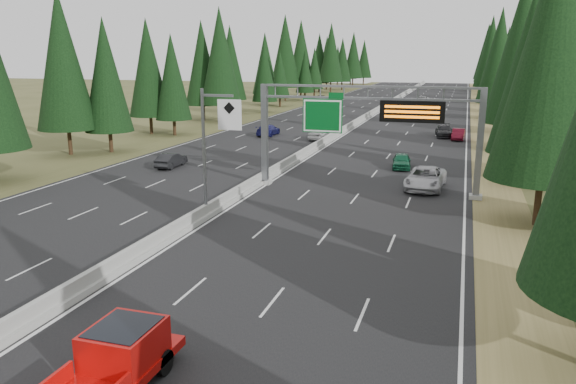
# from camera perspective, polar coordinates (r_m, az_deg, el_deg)

# --- Properties ---
(road) EXTENTS (32.00, 260.00, 0.08)m
(road) POSITION_cam_1_polar(r_m,az_deg,el_deg) (87.65, 7.49, 7.10)
(road) COLOR black
(road) RESTS_ON ground
(shoulder_right) EXTENTS (3.60, 260.00, 0.06)m
(shoulder_right) POSITION_cam_1_polar(r_m,az_deg,el_deg) (86.40, 19.26, 6.35)
(shoulder_right) COLOR olive
(shoulder_right) RESTS_ON ground
(shoulder_left) EXTENTS (3.60, 260.00, 0.06)m
(shoulder_left) POSITION_cam_1_polar(r_m,az_deg,el_deg) (92.38, -3.53, 7.52)
(shoulder_left) COLOR #414620
(shoulder_left) RESTS_ON ground
(median_barrier) EXTENTS (0.70, 260.00, 0.85)m
(median_barrier) POSITION_cam_1_polar(r_m,az_deg,el_deg) (87.61, 7.50, 7.34)
(median_barrier) COLOR #959690
(median_barrier) RESTS_ON road
(sign_gantry) EXTENTS (16.75, 0.98, 7.80)m
(sign_gantry) POSITION_cam_1_polar(r_m,az_deg,el_deg) (41.39, 8.87, 7.01)
(sign_gantry) COLOR slate
(sign_gantry) RESTS_ON road
(hov_sign_pole) EXTENTS (2.80, 0.50, 8.00)m
(hov_sign_pole) POSITION_cam_1_polar(r_m,az_deg,el_deg) (34.38, -7.70, 4.78)
(hov_sign_pole) COLOR slate
(hov_sign_pole) RESTS_ON road
(tree_row_right) EXTENTS (11.68, 241.13, 18.97)m
(tree_row_right) POSITION_cam_1_polar(r_m,az_deg,el_deg) (79.39, 22.89, 12.26)
(tree_row_right) COLOR black
(tree_row_right) RESTS_ON ground
(tree_row_left) EXTENTS (12.38, 239.60, 19.00)m
(tree_row_left) POSITION_cam_1_polar(r_m,az_deg,el_deg) (82.48, -9.70, 13.14)
(tree_row_left) COLOR black
(tree_row_left) RESTS_ON ground
(silver_minivan) EXTENTS (3.05, 5.96, 1.61)m
(silver_minivan) POSITION_cam_1_polar(r_m,az_deg,el_deg) (43.98, 13.79, 1.37)
(silver_minivan) COLOR #B7B6BB
(silver_minivan) RESTS_ON road
(red_pickup) EXTENTS (2.07, 5.79, 1.89)m
(red_pickup) POSITION_cam_1_polar(r_m,az_deg,el_deg) (18.35, -17.05, -15.86)
(red_pickup) COLOR black
(red_pickup) RESTS_ON road
(car_ahead_green) EXTENTS (1.96, 4.08, 1.34)m
(car_ahead_green) POSITION_cam_1_polar(r_m,az_deg,el_deg) (51.55, 11.46, 3.12)
(car_ahead_green) COLOR #135435
(car_ahead_green) RESTS_ON road
(car_ahead_dkred) EXTENTS (1.59, 4.08, 1.32)m
(car_ahead_dkred) POSITION_cam_1_polar(r_m,az_deg,el_deg) (70.84, 16.92, 5.63)
(car_ahead_dkred) COLOR maroon
(car_ahead_dkred) RESTS_ON road
(car_ahead_dkgrey) EXTENTS (2.53, 5.19, 1.45)m
(car_ahead_dkgrey) POSITION_cam_1_polar(r_m,az_deg,el_deg) (72.98, 15.59, 6.00)
(car_ahead_dkgrey) COLOR black
(car_ahead_dkgrey) RESTS_ON road
(car_ahead_white) EXTENTS (2.92, 5.55, 1.49)m
(car_ahead_white) POSITION_cam_1_polar(r_m,az_deg,el_deg) (122.75, 13.45, 9.08)
(car_ahead_white) COLOR #B6B6B6
(car_ahead_white) RESTS_ON road
(car_ahead_far) EXTENTS (1.86, 4.14, 1.38)m
(car_ahead_far) POSITION_cam_1_polar(r_m,az_deg,el_deg) (118.60, 10.95, 9.03)
(car_ahead_far) COLOR black
(car_ahead_far) RESTS_ON road
(car_onc_near) EXTENTS (1.49, 4.00, 1.31)m
(car_onc_near) POSITION_cam_1_polar(r_m,az_deg,el_deg) (52.10, -11.79, 3.20)
(car_onc_near) COLOR black
(car_onc_near) RESTS_ON road
(car_onc_blue) EXTENTS (2.05, 4.89, 1.41)m
(car_onc_blue) POSITION_cam_1_polar(r_m,az_deg,el_deg) (71.55, -2.04, 6.33)
(car_onc_blue) COLOR navy
(car_onc_blue) RESTS_ON road
(car_onc_white) EXTENTS (2.02, 4.72, 1.59)m
(car_onc_white) POSITION_cam_1_polar(r_m,az_deg,el_deg) (68.01, 3.21, 6.00)
(car_onc_white) COLOR #B6B6B6
(car_onc_white) RESTS_ON road
(car_onc_far) EXTENTS (2.97, 5.91, 1.60)m
(car_onc_far) POSITION_cam_1_polar(r_m,az_deg,el_deg) (121.68, 3.45, 9.42)
(car_onc_far) COLOR black
(car_onc_far) RESTS_ON road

